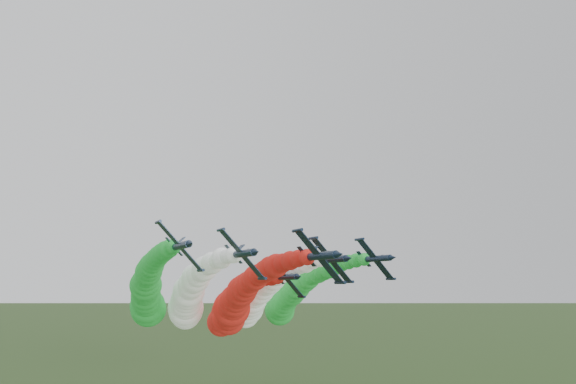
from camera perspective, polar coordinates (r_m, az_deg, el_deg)
name	(u,v)px	position (r m, az deg, el deg)	size (l,w,h in m)	color
jet_lead	(238,302)	(134.96, -5.15, -11.07)	(18.54, 77.28, 21.76)	#101D31
jet_inner_left	(189,298)	(142.63, -9.99, -10.57)	(18.26, 77.00, 21.48)	#101D31
jet_inner_right	(256,298)	(149.79, -3.24, -10.67)	(18.16, 76.90, 21.38)	#101D31
jet_outer_left	(148,293)	(145.71, -14.05, -9.91)	(19.03, 77.77, 22.25)	#101D31
jet_outer_right	(293,296)	(161.42, 0.46, -10.48)	(18.84, 77.58, 22.06)	#101D31
jet_trail	(229,308)	(164.36, -6.04, -11.65)	(18.78, 77.52, 21.99)	#101D31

